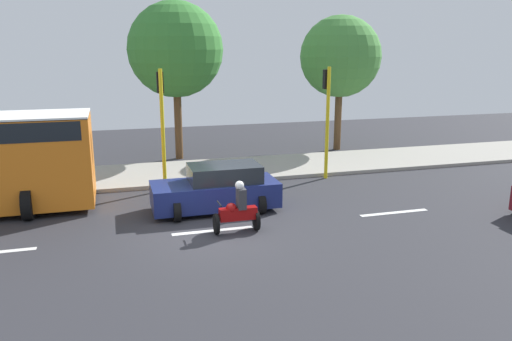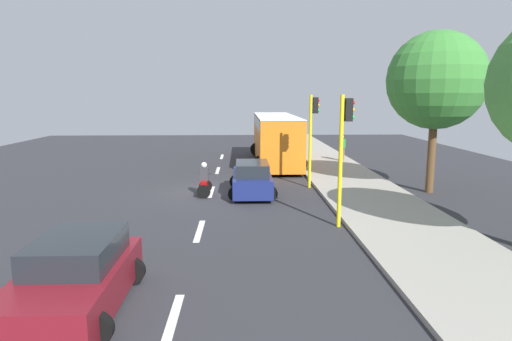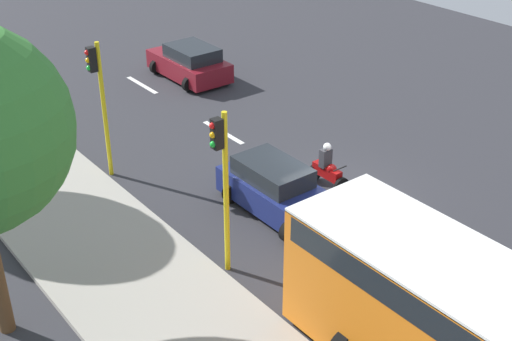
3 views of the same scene
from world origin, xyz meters
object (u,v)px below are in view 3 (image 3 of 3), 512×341
motorcycle (328,169)px  traffic_light_midblock (99,92)px  car_maroon (190,63)px  traffic_light_corner (222,172)px  car_dark_blue (278,191)px

motorcycle → traffic_light_midblock: bearing=-44.3°
car_maroon → motorcycle: size_ratio=2.63×
motorcycle → traffic_light_corner: (5.09, 1.56, 2.29)m
car_maroon → traffic_light_midblock: traffic_light_midblock is taller
motorcycle → traffic_light_corner: 5.80m
car_maroon → traffic_light_corner: bearing=60.5°
car_maroon → traffic_light_midblock: size_ratio=0.90×
car_maroon → traffic_light_midblock: bearing=39.6°
car_dark_blue → traffic_light_midblock: size_ratio=0.91×
car_dark_blue → car_maroon: size_ratio=1.02×
car_dark_blue → car_maroon: (-3.98, -10.87, 0.00)m
car_maroon → traffic_light_corner: size_ratio=0.90×
traffic_light_corner → traffic_light_midblock: size_ratio=1.00×
car_dark_blue → traffic_light_corner: bearing=25.5°
motorcycle → traffic_light_corner: bearing=17.0°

